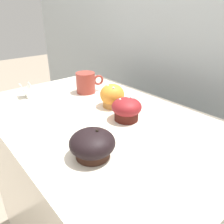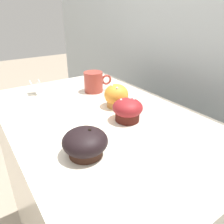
{
  "view_description": "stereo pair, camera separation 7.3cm",
  "coord_description": "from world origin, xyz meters",
  "px_view_note": "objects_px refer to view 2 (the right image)",
  "views": [
    {
      "loc": [
        0.58,
        -0.43,
        1.32
      ],
      "look_at": [
        0.08,
        -0.0,
        1.0
      ],
      "focal_mm": 35.0,
      "sensor_mm": 36.0,
      "label": 1
    },
    {
      "loc": [
        0.62,
        -0.37,
        1.32
      ],
      "look_at": [
        0.08,
        -0.0,
        1.0
      ],
      "focal_mm": 35.0,
      "sensor_mm": 36.0,
      "label": 2
    }
  ],
  "objects_px": {
    "muffin_back_left": "(85,143)",
    "muffin_back_right": "(128,110)",
    "muffin_front_center": "(116,96)",
    "coffee_cup": "(94,81)"
  },
  "relations": [
    {
      "from": "muffin_back_left",
      "to": "muffin_back_right",
      "type": "bearing_deg",
      "value": 113.72
    },
    {
      "from": "muffin_front_center",
      "to": "muffin_back_left",
      "type": "xyz_separation_m",
      "value": [
        0.21,
        -0.25,
        -0.01
      ]
    },
    {
      "from": "muffin_back_left",
      "to": "coffee_cup",
      "type": "relative_size",
      "value": 0.94
    },
    {
      "from": "muffin_back_right",
      "to": "coffee_cup",
      "type": "bearing_deg",
      "value": 171.03
    },
    {
      "from": "coffee_cup",
      "to": "muffin_back_right",
      "type": "bearing_deg",
      "value": -8.97
    },
    {
      "from": "muffin_back_left",
      "to": "coffee_cup",
      "type": "height_order",
      "value": "coffee_cup"
    },
    {
      "from": "muffin_back_right",
      "to": "muffin_back_left",
      "type": "bearing_deg",
      "value": -66.28
    },
    {
      "from": "muffin_back_left",
      "to": "muffin_back_right",
      "type": "height_order",
      "value": "muffin_back_right"
    },
    {
      "from": "muffin_front_center",
      "to": "muffin_back_right",
      "type": "distance_m",
      "value": 0.13
    },
    {
      "from": "muffin_front_center",
      "to": "muffin_back_right",
      "type": "relative_size",
      "value": 0.91
    }
  ]
}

